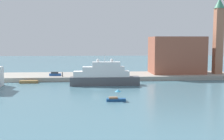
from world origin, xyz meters
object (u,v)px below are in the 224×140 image
large_yacht (104,76)px  parked_car (55,74)px  mooring_bollard (110,76)px  small_motorboat (116,98)px  work_barge (29,82)px  harbor_building (176,55)px  person_figure (63,74)px  bell_tower (218,34)px

large_yacht → parked_car: large_yacht is taller
parked_car → mooring_bollard: 21.07m
small_motorboat → work_barge: 42.14m
harbor_building → person_figure: size_ratio=11.58×
work_barge → mooring_bollard: mooring_bollard is taller
bell_tower → person_figure: 63.08m
parked_car → person_figure: person_figure is taller
bell_tower → small_motorboat: bearing=-137.2°
work_barge → harbor_building: size_ratio=0.30×
small_motorboat → mooring_bollard: size_ratio=5.84×
work_barge → mooring_bollard: (28.76, 3.05, 1.53)m
person_figure → mooring_bollard: person_figure is taller
person_figure → mooring_bollard: bearing=-4.7°
work_barge → person_figure: size_ratio=3.44×
large_yacht → person_figure: bearing=142.8°
bell_tower → parked_car: 65.94m
small_motorboat → parked_car: 43.92m
large_yacht → bell_tower: bearing=19.3°
bell_tower → parked_car: bearing=-178.2°
large_yacht → small_motorboat: (1.77, -25.05, -2.23)m
harbor_building → parked_car: 49.18m
harbor_building → mooring_bollard: size_ratio=26.11×
harbor_building → bell_tower: bell_tower is taller
large_yacht → person_figure: size_ratio=12.64×
small_motorboat → person_figure: 39.82m
parked_car → mooring_bollard: parked_car is taller
harbor_building → work_barge: bearing=-167.0°
harbor_building → mooring_bollard: 30.38m
harbor_building → person_figure: 46.58m
work_barge → bell_tower: (72.27, 9.57, 17.18)m
large_yacht → harbor_building: size_ratio=1.09×
mooring_bollard → large_yacht: bearing=-106.0°
small_motorboat → person_figure: (-16.47, 36.22, 1.56)m
bell_tower → harbor_building: bearing=167.6°
large_yacht → harbor_building: 36.88m
harbor_building → person_figure: (-45.32, -8.52, -6.57)m
harbor_building → parked_car: harbor_building is taller
small_motorboat → harbor_building: size_ratio=0.22×
harbor_building → bell_tower: size_ratio=0.70×
large_yacht → work_barge: bearing=165.6°
person_figure → parked_car: bearing=135.0°
small_motorboat → harbor_building: 53.86m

